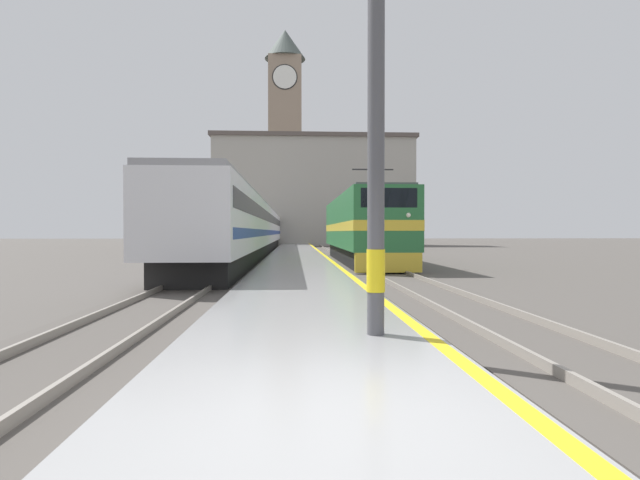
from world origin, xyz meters
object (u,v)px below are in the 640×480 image
(locomotive_train, at_px, (361,228))
(clock_tower, at_px, (285,130))
(passenger_train, at_px, (255,228))
(catenary_mast, at_px, (385,18))

(locomotive_train, height_order, clock_tower, clock_tower)
(locomotive_train, height_order, passenger_train, locomotive_train)
(passenger_train, relative_size, clock_tower, 1.69)
(clock_tower, bearing_deg, catenary_mast, -87.82)
(catenary_mast, bearing_deg, passenger_train, 97.45)
(passenger_train, distance_m, clock_tower, 37.79)
(passenger_train, bearing_deg, clock_tower, 86.93)
(locomotive_train, xyz_separation_m, passenger_train, (-7.06, 12.65, 0.07))
(catenary_mast, relative_size, clock_tower, 0.27)
(locomotive_train, distance_m, clock_tower, 49.89)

